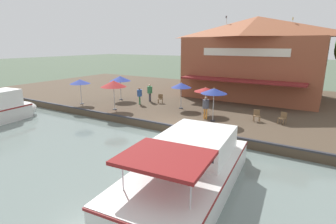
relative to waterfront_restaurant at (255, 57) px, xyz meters
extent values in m
plane|color=#4C5B47|center=(13.97, -1.83, -4.80)|extent=(220.00, 220.00, 0.00)
cube|color=#4C3D2D|center=(2.97, -1.83, -4.50)|extent=(22.00, 56.00, 0.60)
cube|color=#2D2D33|center=(13.87, -1.83, -4.15)|extent=(0.20, 50.40, 0.10)
cube|color=brown|center=(-0.02, 0.00, -1.11)|extent=(8.44, 13.18, 6.19)
pyramid|color=#9E5638|center=(-0.02, 0.00, 3.03)|extent=(8.86, 13.84, 2.07)
cube|color=maroon|center=(5.10, 0.00, -1.90)|extent=(1.80, 11.20, 0.16)
cube|color=silver|center=(4.24, 0.00, 0.60)|extent=(0.08, 7.91, 0.70)
cylinder|color=silver|center=(-0.02, 3.29, 2.90)|extent=(0.06, 0.06, 1.81)
cube|color=gold|center=(0.16, 3.29, 3.66)|extent=(0.36, 0.03, 0.24)
cylinder|color=silver|center=(-0.02, -3.29, 3.13)|extent=(0.06, 0.06, 2.29)
cube|color=#4C4C56|center=(0.16, -3.29, 4.13)|extent=(0.36, 0.03, 0.24)
cylinder|color=#B7B7B7|center=(11.19, -0.02, -3.04)|extent=(0.06, 0.06, 2.32)
cylinder|color=#2D2D33|center=(11.19, -0.02, -4.17)|extent=(0.36, 0.36, 0.06)
cone|color=navy|center=(11.19, -0.02, -1.94)|extent=(1.91, 1.91, 0.38)
cone|color=yellow|center=(11.19, -0.02, -1.92)|extent=(1.18, 1.18, 0.31)
sphere|color=yellow|center=(11.19, -0.02, -1.75)|extent=(0.08, 0.08, 0.08)
cylinder|color=#B7B7B7|center=(12.35, -8.62, -3.03)|extent=(0.06, 0.06, 2.34)
cylinder|color=#2D2D33|center=(12.35, -8.62, -4.17)|extent=(0.36, 0.36, 0.06)
cone|color=maroon|center=(12.35, -8.62, -1.95)|extent=(2.19, 2.19, 0.54)
cone|color=white|center=(12.35, -8.62, -1.93)|extent=(1.36, 1.36, 0.43)
sphere|color=white|center=(12.35, -8.62, -1.68)|extent=(0.08, 0.08, 0.08)
cylinder|color=#B7B7B7|center=(9.36, -1.44, -3.19)|extent=(0.06, 0.06, 2.02)
cylinder|color=#2D2D33|center=(9.36, -1.44, -4.17)|extent=(0.36, 0.36, 0.06)
cone|color=maroon|center=(9.36, -1.44, -2.23)|extent=(1.86, 1.86, 0.33)
cone|color=white|center=(9.36, -1.44, -2.21)|extent=(1.15, 1.15, 0.26)
sphere|color=white|center=(9.36, -1.44, -2.07)|extent=(0.08, 0.08, 0.08)
cylinder|color=#B7B7B7|center=(12.33, -12.83, -3.11)|extent=(0.06, 0.06, 2.19)
cylinder|color=#2D2D33|center=(12.33, -12.83, -4.17)|extent=(0.36, 0.36, 0.06)
cone|color=navy|center=(12.33, -12.83, -2.07)|extent=(1.87, 1.87, 0.41)
cone|color=white|center=(12.33, -12.83, -2.05)|extent=(1.16, 1.16, 0.33)
sphere|color=white|center=(12.33, -12.83, -1.87)|extent=(0.08, 0.08, 0.08)
cylinder|color=#B7B7B7|center=(8.89, -10.94, -3.08)|extent=(0.06, 0.06, 2.24)
cylinder|color=#2D2D33|center=(8.89, -10.94, -4.17)|extent=(0.36, 0.36, 0.06)
cone|color=navy|center=(8.89, -10.94, -2.03)|extent=(2.10, 2.10, 0.49)
cone|color=white|center=(8.89, -10.94, -2.01)|extent=(1.30, 1.30, 0.40)
sphere|color=white|center=(8.89, -10.94, -1.79)|extent=(0.08, 0.08, 0.08)
cylinder|color=#B7B7B7|center=(8.99, -3.90, -3.14)|extent=(0.06, 0.06, 2.13)
cylinder|color=#2D2D33|center=(8.99, -3.90, -4.17)|extent=(0.36, 0.36, 0.06)
cone|color=navy|center=(8.99, -3.90, -2.13)|extent=(1.76, 1.76, 0.42)
cone|color=white|center=(8.99, -3.90, -2.11)|extent=(1.09, 1.09, 0.34)
sphere|color=white|center=(8.99, -3.90, -1.92)|extent=(0.08, 0.08, 0.08)
cube|color=brown|center=(9.61, 4.62, -3.99)|extent=(0.05, 0.05, 0.42)
cube|color=brown|center=(9.49, 4.23, -3.99)|extent=(0.05, 0.05, 0.42)
cube|color=brown|center=(9.22, 4.73, -3.99)|extent=(0.05, 0.05, 0.42)
cube|color=brown|center=(9.10, 4.35, -3.99)|extent=(0.05, 0.05, 0.42)
cube|color=brown|center=(9.35, 4.48, -3.78)|extent=(0.55, 0.55, 0.05)
cube|color=brown|center=(9.16, 4.54, -3.55)|extent=(0.17, 0.43, 0.40)
cube|color=brown|center=(9.75, 3.05, -3.99)|extent=(0.05, 0.05, 0.42)
cube|color=brown|center=(9.89, 2.67, -3.99)|extent=(0.05, 0.05, 0.42)
cube|color=brown|center=(9.38, 2.90, -3.99)|extent=(0.05, 0.05, 0.42)
cube|color=brown|center=(9.52, 2.53, -3.99)|extent=(0.05, 0.05, 0.42)
cube|color=brown|center=(9.63, 2.79, -3.78)|extent=(0.57, 0.57, 0.05)
cube|color=brown|center=(9.45, 2.72, -3.55)|extent=(0.19, 0.43, 0.40)
cube|color=brown|center=(8.26, -6.33, -3.99)|extent=(0.05, 0.05, 0.42)
cube|color=brown|center=(8.45, -6.69, -3.99)|extent=(0.05, 0.05, 0.42)
cube|color=brown|center=(7.91, -6.52, -3.99)|extent=(0.05, 0.05, 0.42)
cube|color=brown|center=(8.09, -6.87, -3.99)|extent=(0.05, 0.05, 0.42)
cube|color=brown|center=(8.18, -6.60, -3.78)|extent=(0.59, 0.59, 0.05)
cube|color=brown|center=(8.00, -6.69, -3.55)|extent=(0.24, 0.41, 0.40)
cylinder|color=#4C4C56|center=(8.14, -7.90, -3.78)|extent=(0.13, 0.13, 0.84)
cylinder|color=#4C4C56|center=(7.97, -7.91, -3.78)|extent=(0.13, 0.13, 0.84)
cylinder|color=#337547|center=(8.06, -7.91, -3.03)|extent=(0.49, 0.49, 0.67)
sphere|color=#DBB28E|center=(8.06, -7.91, -2.58)|extent=(0.23, 0.23, 0.23)
cylinder|color=orange|center=(10.98, -0.79, -3.79)|extent=(0.13, 0.13, 0.83)
cylinder|color=orange|center=(10.97, -0.62, -3.79)|extent=(0.13, 0.13, 0.83)
cylinder|color=#4C4C56|center=(10.97, -0.70, -3.04)|extent=(0.49, 0.49, 0.66)
sphere|color=tan|center=(10.97, -0.70, -2.60)|extent=(0.23, 0.23, 0.23)
cylinder|color=#337547|center=(9.51, -8.05, -3.81)|extent=(0.13, 0.13, 0.78)
cylinder|color=#337547|center=(9.65, -7.97, -3.81)|extent=(0.13, 0.13, 0.78)
cylinder|color=#2D5193|center=(9.58, -8.01, -3.12)|extent=(0.45, 0.45, 0.61)
sphere|color=#9E7051|center=(9.58, -8.01, -2.71)|extent=(0.21, 0.21, 0.21)
cube|color=white|center=(19.90, 2.28, -4.15)|extent=(8.34, 4.29, 1.14)
ellipsoid|color=white|center=(15.89, 1.92, -4.15)|extent=(3.14, 3.64, 1.14)
cube|color=maroon|center=(19.90, 2.28, -3.66)|extent=(8.44, 4.34, 0.10)
cube|color=white|center=(18.48, 2.15, -3.05)|extent=(3.61, 3.16, 1.06)
cube|color=black|center=(20.14, 2.30, -2.92)|extent=(0.29, 2.50, 0.37)
cube|color=maroon|center=(21.78, 2.45, -2.44)|extent=(2.81, 3.26, 0.13)
cylinder|color=silver|center=(22.43, 3.77, -3.01)|extent=(0.05, 0.05, 1.15)
cylinder|color=silver|center=(22.66, 1.27, -3.01)|extent=(0.05, 0.05, 1.15)
ellipsoid|color=silver|center=(16.47, -15.61, -4.13)|extent=(2.38, 2.69, 1.18)
cylinder|color=brown|center=(-3.73, 0.19, -2.33)|extent=(0.40, 0.40, 3.74)
sphere|color=#387033|center=(-3.73, 0.19, 0.90)|extent=(3.61, 3.61, 3.61)
sphere|color=#387033|center=(-3.00, -0.35, 0.54)|extent=(2.53, 2.53, 2.53)
camera|label=1|loc=(28.81, 6.86, 1.34)|focal=28.00mm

